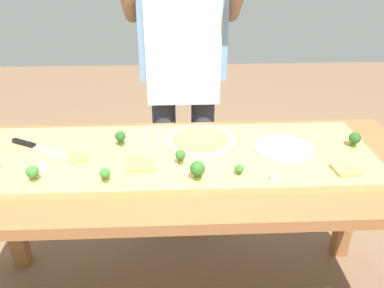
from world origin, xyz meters
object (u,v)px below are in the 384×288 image
cook_center (183,56)px  cheese_crumble_d (251,154)px  pizza_slice_near_left (78,157)px  pizza_slice_center (345,170)px  cheese_crumble_b (144,131)px  chefs_knife (32,146)px  pizza_whole_pesto_green (200,140)px  pizza_slice_far_left (141,164)px  broccoli_floret_center_left (105,174)px  broccoli_floret_back_right (180,155)px  prep_table (184,185)px  broccoli_floret_front_mid (197,169)px  broccoli_floret_back_left (355,138)px  broccoli_floret_front_right (120,137)px  cheese_crumble_c (273,177)px  broccoli_floret_front_left (239,169)px  broccoli_floret_center_right (32,172)px  pizza_whole_white_garlic (283,148)px  cheese_crumble_a (42,166)px

cook_center → cheese_crumble_d: bearing=-68.7°
pizza_slice_near_left → cheese_crumble_d: 0.63m
pizza_slice_center → cheese_crumble_b: bearing=154.1°
chefs_knife → pizza_slice_near_left: size_ratio=3.54×
pizza_whole_pesto_green → pizza_slice_near_left: size_ratio=3.89×
pizza_slice_far_left → broccoli_floret_center_left: 0.15m
pizza_slice_near_left → broccoli_floret_back_right: broccoli_floret_back_right is taller
prep_table → pizza_slice_near_left: size_ratio=25.01×
broccoli_floret_front_mid → broccoli_floret_back_left: size_ratio=1.12×
broccoli_floret_front_right → cheese_crumble_c: size_ratio=3.29×
pizza_whole_pesto_green → broccoli_floret_front_mid: broccoli_floret_front_mid is taller
prep_table → chefs_knife: chefs_knife is taller
pizza_slice_near_left → broccoli_floret_front_right: size_ratio=1.17×
chefs_knife → broccoli_floret_back_right: 0.59m
broccoli_floret_front_left → broccoli_floret_back_left: bearing=21.4°
broccoli_floret_front_mid → broccoli_floret_back_right: (-0.05, 0.11, -0.01)m
chefs_knife → broccoli_floret_center_right: (0.08, -0.24, 0.03)m
prep_table → broccoli_floret_back_left: 0.68m
broccoli_floret_center_right → cheese_crumble_c: 0.79m
pizza_whole_white_garlic → pizza_slice_center: size_ratio=2.79×
prep_table → broccoli_floret_front_right: bearing=158.3°
broccoli_floret_front_left → cook_center: size_ratio=0.02×
broccoli_floret_back_left → pizza_slice_center: bearing=-120.0°
chefs_knife → cheese_crumble_d: (0.82, -0.11, 0.00)m
pizza_slice_near_left → pizza_slice_center: bearing=-8.0°
cheese_crumble_b → chefs_knife: bearing=-164.8°
broccoli_floret_front_right → cheese_crumble_c: 0.60m
pizza_whole_white_garlic → pizza_whole_pesto_green: size_ratio=0.81×
broccoli_floret_center_right → broccoli_floret_front_right: (0.26, 0.24, 0.00)m
broccoli_floret_front_right → cheese_crumble_b: 0.14m
broccoli_floret_center_left → cheese_crumble_c: (0.55, -0.01, -0.02)m
pizza_whole_pesto_green → broccoli_floret_back_right: (-0.08, -0.17, 0.03)m
pizza_whole_pesto_green → broccoli_floret_front_left: (0.11, -0.26, 0.02)m
broccoli_floret_front_mid → cheese_crumble_a: size_ratio=3.07×
pizza_slice_center → cheese_crumble_b: same height
prep_table → broccoli_floret_back_right: broccoli_floret_back_right is taller
broccoli_floret_center_left → cheese_crumble_b: 0.39m
broccoli_floret_back_right → cook_center: bearing=87.6°
pizza_slice_far_left → cheese_crumble_a: 0.34m
pizza_whole_white_garlic → pizza_slice_near_left: 0.76m
cook_center → broccoli_floret_back_left: bearing=-40.0°
pizza_whole_white_garlic → broccoli_floret_front_left: 0.26m
pizza_slice_far_left → broccoli_floret_back_right: bearing=2.2°
broccoli_floret_center_left → broccoli_floret_front_right: size_ratio=0.85×
broccoli_floret_front_right → cheese_crumble_c: (0.53, -0.27, -0.03)m
prep_table → broccoli_floret_center_left: (-0.26, -0.16, 0.16)m
pizza_slice_far_left → cheese_crumble_a: cheese_crumble_a is taller
broccoli_floret_center_right → pizza_whole_pesto_green: bearing=25.0°
chefs_knife → broccoli_floret_front_mid: broccoli_floret_front_mid is taller
broccoli_floret_front_right → broccoli_floret_back_right: bearing=-33.7°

